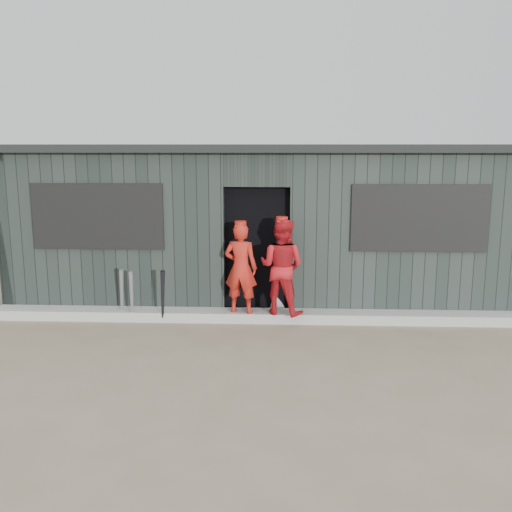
{
  "coord_description": "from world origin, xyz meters",
  "views": [
    {
      "loc": [
        0.37,
        -6.45,
        2.6
      ],
      "look_at": [
        0.0,
        1.8,
        1.0
      ],
      "focal_mm": 40.0,
      "sensor_mm": 36.0,
      "label": 1
    }
  ],
  "objects_px": {
    "player_red_right": "(282,267)",
    "dugout": "(260,222)",
    "bat_left": "(122,294)",
    "bat_right": "(163,297)",
    "bat_mid": "(132,297)",
    "player_red_left": "(241,268)",
    "player_grey_back": "(276,272)"
  },
  "relations": [
    {
      "from": "player_red_right",
      "to": "bat_left",
      "type": "bearing_deg",
      "value": 21.89
    },
    {
      "from": "bat_right",
      "to": "bat_mid",
      "type": "bearing_deg",
      "value": 172.99
    },
    {
      "from": "bat_left",
      "to": "player_red_left",
      "type": "xyz_separation_m",
      "value": [
        1.79,
        0.02,
        0.42
      ]
    },
    {
      "from": "player_grey_back",
      "to": "player_red_right",
      "type": "bearing_deg",
      "value": 106.02
    },
    {
      "from": "player_grey_back",
      "to": "dugout",
      "type": "height_order",
      "value": "dugout"
    },
    {
      "from": "player_red_right",
      "to": "dugout",
      "type": "xyz_separation_m",
      "value": [
        -0.38,
        1.78,
        0.43
      ]
    },
    {
      "from": "dugout",
      "to": "player_red_right",
      "type": "bearing_deg",
      "value": -77.95
    },
    {
      "from": "player_red_left",
      "to": "bat_left",
      "type": "bearing_deg",
      "value": 11.12
    },
    {
      "from": "bat_left",
      "to": "dugout",
      "type": "relative_size",
      "value": 0.1
    },
    {
      "from": "dugout",
      "to": "bat_left",
      "type": "bearing_deg",
      "value": -138.68
    },
    {
      "from": "bat_left",
      "to": "player_red_left",
      "type": "relative_size",
      "value": 0.6
    },
    {
      "from": "bat_left",
      "to": "dugout",
      "type": "height_order",
      "value": "dugout"
    },
    {
      "from": "bat_mid",
      "to": "player_red_right",
      "type": "height_order",
      "value": "player_red_right"
    },
    {
      "from": "bat_left",
      "to": "bat_mid",
      "type": "xyz_separation_m",
      "value": [
        0.17,
        -0.07,
        -0.01
      ]
    },
    {
      "from": "bat_right",
      "to": "player_grey_back",
      "type": "relative_size",
      "value": 0.64
    },
    {
      "from": "bat_mid",
      "to": "player_grey_back",
      "type": "height_order",
      "value": "player_grey_back"
    },
    {
      "from": "player_red_left",
      "to": "dugout",
      "type": "relative_size",
      "value": 0.16
    },
    {
      "from": "player_red_left",
      "to": "dugout",
      "type": "xyz_separation_m",
      "value": [
        0.22,
        1.75,
        0.46
      ]
    },
    {
      "from": "bat_left",
      "to": "bat_right",
      "type": "distance_m",
      "value": 0.66
    },
    {
      "from": "bat_left",
      "to": "bat_right",
      "type": "height_order",
      "value": "bat_right"
    },
    {
      "from": "bat_right",
      "to": "player_grey_back",
      "type": "distance_m",
      "value": 1.83
    },
    {
      "from": "player_red_right",
      "to": "dugout",
      "type": "relative_size",
      "value": 0.17
    },
    {
      "from": "player_red_left",
      "to": "player_grey_back",
      "type": "bearing_deg",
      "value": -121.82
    },
    {
      "from": "bat_mid",
      "to": "dugout",
      "type": "distance_m",
      "value": 2.76
    },
    {
      "from": "bat_mid",
      "to": "bat_right",
      "type": "distance_m",
      "value": 0.48
    },
    {
      "from": "bat_left",
      "to": "player_red_left",
      "type": "height_order",
      "value": "player_red_left"
    },
    {
      "from": "bat_left",
      "to": "dugout",
      "type": "xyz_separation_m",
      "value": [
        2.01,
        1.77,
        0.88
      ]
    },
    {
      "from": "bat_left",
      "to": "bat_right",
      "type": "xyz_separation_m",
      "value": [
        0.65,
        -0.13,
        0.0
      ]
    },
    {
      "from": "bat_left",
      "to": "bat_mid",
      "type": "height_order",
      "value": "bat_left"
    },
    {
      "from": "bat_mid",
      "to": "bat_right",
      "type": "bearing_deg",
      "value": -7.01
    },
    {
      "from": "bat_left",
      "to": "dugout",
      "type": "bearing_deg",
      "value": 41.32
    },
    {
      "from": "bat_mid",
      "to": "player_grey_back",
      "type": "relative_size",
      "value": 0.61
    }
  ]
}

